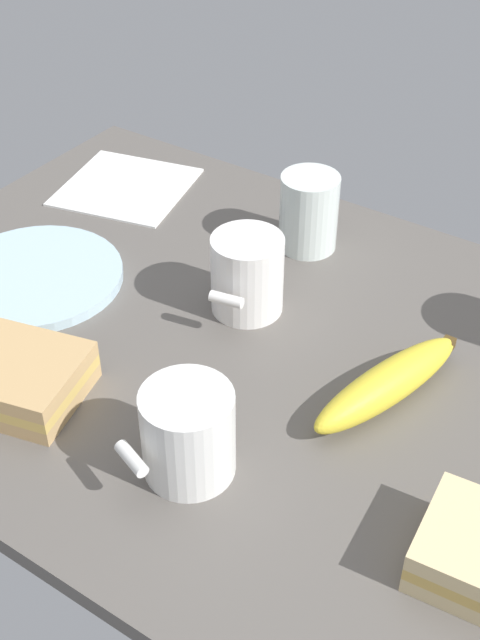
{
  "coord_description": "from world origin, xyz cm",
  "views": [
    {
      "loc": [
        -37.92,
        56.34,
        59.33
      ],
      "look_at": [
        0.0,
        0.0,
        5.0
      ],
      "focal_mm": 47.2,
      "sensor_mm": 36.0,
      "label": 1
    }
  ],
  "objects_px": {
    "sandwich_side": "(21,378)",
    "banana": "(388,383)",
    "coffee_mug_black": "(188,432)",
    "glass_of_milk": "(309,216)",
    "paper_napkin": "(126,187)",
    "plate_of_food": "(35,276)",
    "coffee_mug_milky": "(247,274)"
  },
  "relations": [
    {
      "from": "sandwich_side",
      "to": "banana",
      "type": "relative_size",
      "value": 0.7
    },
    {
      "from": "coffee_mug_black",
      "to": "glass_of_milk",
      "type": "height_order",
      "value": "glass_of_milk"
    },
    {
      "from": "paper_napkin",
      "to": "plate_of_food",
      "type": "bearing_deg",
      "value": 103.12
    },
    {
      "from": "coffee_mug_black",
      "to": "banana",
      "type": "relative_size",
      "value": 0.54
    },
    {
      "from": "glass_of_milk",
      "to": "paper_napkin",
      "type": "xyz_separation_m",
      "value": [
        0.28,
        0.02,
        -0.04
      ]
    },
    {
      "from": "coffee_mug_milky",
      "to": "sandwich_side",
      "type": "height_order",
      "value": "coffee_mug_milky"
    },
    {
      "from": "glass_of_milk",
      "to": "paper_napkin",
      "type": "bearing_deg",
      "value": 3.26
    },
    {
      "from": "coffee_mug_black",
      "to": "banana",
      "type": "height_order",
      "value": "coffee_mug_black"
    },
    {
      "from": "coffee_mug_black",
      "to": "paper_napkin",
      "type": "xyz_separation_m",
      "value": [
        0.37,
        -0.35,
        -0.04
      ]
    },
    {
      "from": "sandwich_side",
      "to": "paper_napkin",
      "type": "distance_m",
      "value": 0.41
    },
    {
      "from": "paper_napkin",
      "to": "coffee_mug_milky",
      "type": "bearing_deg",
      "value": 155.41
    },
    {
      "from": "glass_of_milk",
      "to": "paper_napkin",
      "type": "relative_size",
      "value": 0.59
    },
    {
      "from": "sandwich_side",
      "to": "plate_of_food",
      "type": "bearing_deg",
      "value": -48.77
    },
    {
      "from": "coffee_mug_black",
      "to": "coffee_mug_milky",
      "type": "distance_m",
      "value": 0.24
    },
    {
      "from": "plate_of_food",
      "to": "coffee_mug_black",
      "type": "relative_size",
      "value": 1.91
    },
    {
      "from": "plate_of_food",
      "to": "sandwich_side",
      "type": "height_order",
      "value": "sandwich_side"
    },
    {
      "from": "glass_of_milk",
      "to": "banana",
      "type": "distance_m",
      "value": 0.28
    },
    {
      "from": "banana",
      "to": "paper_napkin",
      "type": "relative_size",
      "value": 1.22
    },
    {
      "from": "coffee_mug_black",
      "to": "glass_of_milk",
      "type": "distance_m",
      "value": 0.38
    },
    {
      "from": "coffee_mug_milky",
      "to": "sandwich_side",
      "type": "relative_size",
      "value": 0.73
    },
    {
      "from": "glass_of_milk",
      "to": "banana",
      "type": "bearing_deg",
      "value": 136.45
    },
    {
      "from": "coffee_mug_black",
      "to": "paper_napkin",
      "type": "bearing_deg",
      "value": -43.66
    },
    {
      "from": "plate_of_food",
      "to": "glass_of_milk",
      "type": "height_order",
      "value": "glass_of_milk"
    },
    {
      "from": "coffee_mug_black",
      "to": "banana",
      "type": "xyz_separation_m",
      "value": [
        -0.11,
        -0.18,
        -0.02
      ]
    },
    {
      "from": "coffee_mug_black",
      "to": "sandwich_side",
      "type": "xyz_separation_m",
      "value": [
        0.19,
        0.02,
        -0.02
      ]
    },
    {
      "from": "coffee_mug_milky",
      "to": "banana",
      "type": "bearing_deg",
      "value": 166.68
    },
    {
      "from": "coffee_mug_milky",
      "to": "paper_napkin",
      "type": "xyz_separation_m",
      "value": [
        0.28,
        -0.13,
        -0.04
      ]
    },
    {
      "from": "coffee_mug_milky",
      "to": "paper_napkin",
      "type": "height_order",
      "value": "coffee_mug_milky"
    },
    {
      "from": "glass_of_milk",
      "to": "paper_napkin",
      "type": "height_order",
      "value": "glass_of_milk"
    },
    {
      "from": "sandwich_side",
      "to": "paper_napkin",
      "type": "bearing_deg",
      "value": -64.09
    },
    {
      "from": "glass_of_milk",
      "to": "banana",
      "type": "xyz_separation_m",
      "value": [
        -0.2,
        0.19,
        -0.02
      ]
    },
    {
      "from": "plate_of_food",
      "to": "sandwich_side",
      "type": "distance_m",
      "value": 0.19
    }
  ]
}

